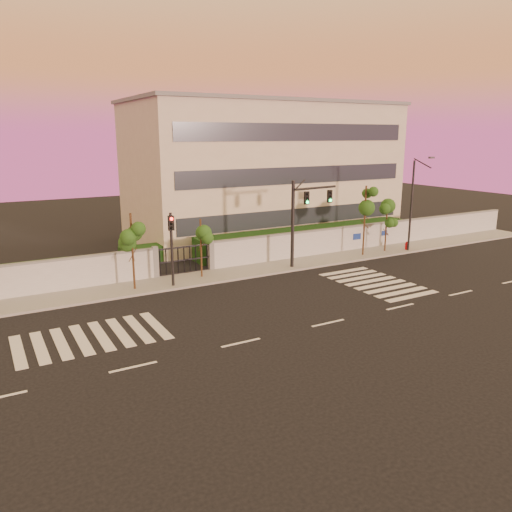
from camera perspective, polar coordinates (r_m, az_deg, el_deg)
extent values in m
plane|color=black|center=(25.75, 8.24, -7.60)|extent=(120.00, 120.00, 0.00)
cube|color=gray|center=(34.17, -2.55, -1.97)|extent=(60.00, 3.00, 0.15)
cube|color=#A9ABB0|center=(43.41, 13.81, 2.28)|extent=(31.00, 0.30, 2.00)
cube|color=slate|center=(43.22, 13.89, 3.65)|extent=(31.00, 0.36, 0.12)
cube|color=slate|center=(33.41, -11.41, -0.77)|extent=(0.35, 0.35, 2.20)
cube|color=slate|center=(34.81, -5.16, 0.02)|extent=(0.35, 0.35, 2.20)
cube|color=#103614|center=(41.87, 5.95, 2.05)|extent=(20.00, 2.00, 1.80)
cube|color=#103614|center=(38.76, -10.91, 0.48)|extent=(6.00, 1.50, 1.20)
cube|color=beige|center=(47.44, 0.78, 9.71)|extent=(24.00, 12.00, 12.00)
cube|color=#262D38|center=(42.78, 4.85, 4.50)|extent=(22.00, 0.08, 1.40)
cube|color=#262D38|center=(42.36, 4.95, 9.18)|extent=(22.00, 0.08, 1.40)
cube|color=#262D38|center=(42.24, 5.05, 13.92)|extent=(22.00, 0.08, 1.40)
cube|color=slate|center=(47.41, 0.81, 17.08)|extent=(24.40, 12.40, 0.30)
cube|color=silver|center=(24.68, -25.57, -9.81)|extent=(0.50, 4.00, 0.02)
cube|color=silver|center=(24.73, -23.47, -9.55)|extent=(0.50, 4.00, 0.02)
cube|color=silver|center=(24.81, -21.39, -9.27)|extent=(0.50, 4.00, 0.02)
cube|color=silver|center=(24.92, -19.33, -8.98)|extent=(0.50, 4.00, 0.02)
cube|color=silver|center=(25.07, -17.29, -8.69)|extent=(0.50, 4.00, 0.02)
cube|color=silver|center=(25.24, -15.28, -8.38)|extent=(0.50, 4.00, 0.02)
cube|color=silver|center=(25.45, -13.30, -8.08)|extent=(0.50, 4.00, 0.02)
cube|color=silver|center=(25.69, -11.36, -7.77)|extent=(0.50, 4.00, 0.02)
cube|color=silver|center=(30.97, 17.44, -4.40)|extent=(4.00, 0.50, 0.02)
cube|color=silver|center=(31.55, 16.25, -3.98)|extent=(4.00, 0.50, 0.02)
cube|color=silver|center=(32.15, 15.11, -3.57)|extent=(4.00, 0.50, 0.02)
cube|color=silver|center=(32.77, 14.01, -3.18)|extent=(4.00, 0.50, 0.02)
cube|color=silver|center=(33.39, 12.96, -2.81)|extent=(4.00, 0.50, 0.02)
cube|color=silver|center=(34.03, 11.94, -2.44)|extent=(4.00, 0.50, 0.02)
cube|color=silver|center=(34.68, 10.96, -2.09)|extent=(4.00, 0.50, 0.02)
cube|color=silver|center=(35.34, 10.02, -1.75)|extent=(4.00, 0.50, 0.02)
cube|color=silver|center=(21.57, -13.84, -12.21)|extent=(2.00, 0.15, 0.01)
cube|color=silver|center=(23.22, -1.74, -9.87)|extent=(2.00, 0.15, 0.01)
cube|color=silver|center=(25.75, 8.24, -7.58)|extent=(2.00, 0.15, 0.01)
cube|color=silver|center=(28.93, 16.15, -5.58)|extent=(2.00, 0.15, 0.01)
cube|color=silver|center=(32.57, 22.35, -3.93)|extent=(2.00, 0.15, 0.01)
cube|color=silver|center=(36.53, 27.24, -2.59)|extent=(2.00, 0.15, 0.01)
cylinder|color=#382314|center=(30.79, -13.91, 0.35)|extent=(0.13, 0.13, 4.80)
sphere|color=#1F4F16|center=(30.50, -14.07, 2.98)|extent=(1.17, 1.17, 1.17)
sphere|color=#1F4F16|center=(30.94, -13.43, 1.81)|extent=(0.89, 0.89, 0.89)
sphere|color=#1F4F16|center=(30.36, -14.51, 1.98)|extent=(0.85, 0.85, 0.85)
cylinder|color=#382314|center=(32.82, -6.29, 0.78)|extent=(0.12, 0.12, 4.01)
sphere|color=#1F4F16|center=(32.58, -6.35, 2.85)|extent=(1.09, 1.09, 1.09)
sphere|color=#1F4F16|center=(33.01, -5.90, 1.93)|extent=(0.83, 0.83, 0.83)
sphere|color=#1F4F16|center=(32.41, -6.71, 2.06)|extent=(0.79, 0.79, 0.79)
cylinder|color=#382314|center=(39.44, 12.29, 3.85)|extent=(0.13, 0.13, 5.54)
sphere|color=#1F4F16|center=(39.20, 12.41, 6.24)|extent=(1.19, 1.19, 1.19)
sphere|color=#1F4F16|center=(39.71, 12.55, 5.12)|extent=(0.90, 0.90, 0.90)
sphere|color=#1F4F16|center=(38.93, 12.17, 5.39)|extent=(0.86, 0.86, 0.86)
cylinder|color=#382314|center=(41.37, 14.64, 3.13)|extent=(0.12, 0.12, 4.05)
sphere|color=#1F4F16|center=(41.17, 14.75, 4.79)|extent=(1.11, 1.11, 1.11)
sphere|color=#1F4F16|center=(41.65, 14.85, 4.03)|extent=(0.85, 0.85, 0.85)
sphere|color=#1F4F16|center=(40.92, 14.55, 4.17)|extent=(0.81, 0.81, 0.81)
cylinder|color=black|center=(35.00, 4.21, 3.50)|extent=(0.24, 0.24, 6.24)
cylinder|color=black|center=(35.74, 6.85, 7.73)|extent=(3.82, 0.65, 0.16)
cube|color=black|center=(35.31, 5.81, 6.62)|extent=(0.35, 0.18, 0.91)
sphere|color=#0CF259|center=(35.25, 5.90, 6.14)|extent=(0.20, 0.20, 0.20)
cube|color=black|center=(36.50, 8.41, 6.77)|extent=(0.35, 0.18, 0.91)
sphere|color=#0CF259|center=(36.45, 8.50, 6.31)|extent=(0.20, 0.20, 0.20)
cylinder|color=black|center=(31.02, -9.59, 0.58)|extent=(0.17, 0.17, 4.72)
cube|color=black|center=(30.63, -9.68, 3.72)|extent=(0.37, 0.19, 0.94)
sphere|color=red|center=(30.48, -9.64, 4.23)|extent=(0.21, 0.21, 0.21)
cylinder|color=black|center=(41.87, 17.31, 5.36)|extent=(0.17, 0.17, 7.35)
cylinder|color=black|center=(40.99, 18.50, 10.02)|extent=(0.09, 1.76, 0.71)
cube|color=#3F3F44|center=(40.42, 19.43, 10.56)|extent=(0.46, 0.23, 0.14)
cylinder|color=red|center=(42.66, 16.81, 0.89)|extent=(0.24, 0.24, 0.54)
cylinder|color=red|center=(42.60, 16.84, 1.31)|extent=(0.30, 0.30, 0.11)
sphere|color=red|center=(42.57, 16.85, 1.46)|extent=(0.19, 0.19, 0.19)
cylinder|color=red|center=(42.64, 16.82, 1.03)|extent=(0.31, 0.15, 0.11)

